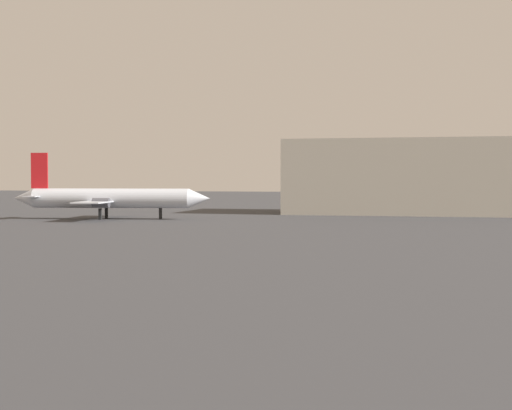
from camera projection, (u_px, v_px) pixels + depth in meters
The scene contains 2 objects.
airplane_distant at pixel (109, 198), 107.36m from camera, with size 29.25×17.81×9.68m.
terminal_building at pixel (512, 177), 120.12m from camera, with size 73.06×18.92×12.29m, color beige.
Camera 1 is at (3.83, -7.57, 6.08)m, focal length 51.87 mm.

